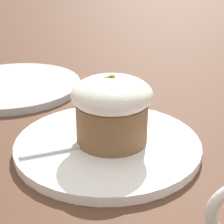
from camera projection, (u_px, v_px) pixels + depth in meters
ground_plane at (108, 149)px, 0.49m from camera, size 4.00×4.00×0.00m
dessert_plate at (108, 145)px, 0.49m from camera, size 0.24×0.24×0.01m
carrot_cake at (112, 108)px, 0.47m from camera, size 0.10×0.10×0.09m
spoon at (83, 145)px, 0.47m from camera, size 0.11×0.04×0.01m
side_plate at (12, 86)px, 0.69m from camera, size 0.25×0.25×0.01m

